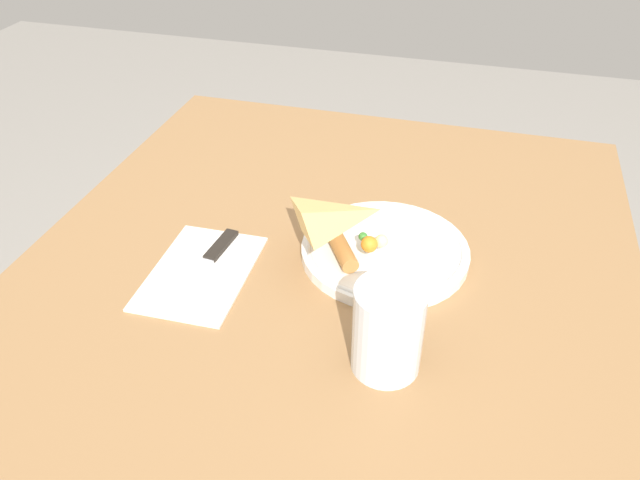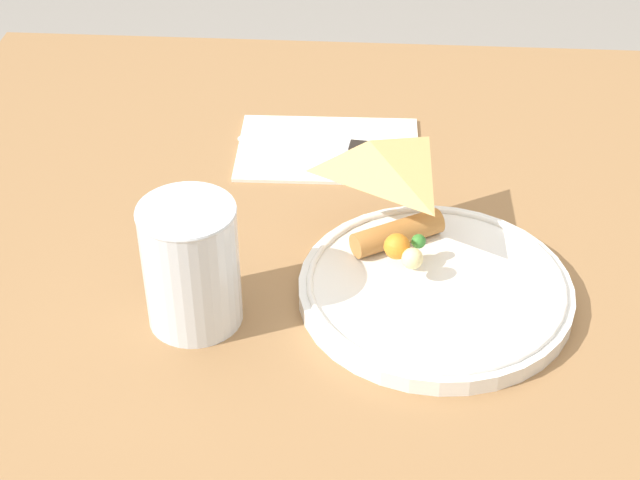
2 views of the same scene
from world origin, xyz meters
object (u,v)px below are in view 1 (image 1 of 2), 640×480
at_px(dining_table, 325,324).
at_px(milk_glass, 388,333).
at_px(napkin_folded, 201,272).
at_px(plate_pizza, 383,249).
at_px(butter_knife, 204,265).

height_order(dining_table, milk_glass, milk_glass).
distance_m(dining_table, napkin_folded, 0.21).
height_order(milk_glass, napkin_folded, milk_glass).
bearing_deg(milk_glass, napkin_folded, -109.29).
relative_size(milk_glass, napkin_folded, 0.57).
height_order(plate_pizza, milk_glass, milk_glass).
relative_size(plate_pizza, butter_knife, 1.22).
xyz_separation_m(dining_table, napkin_folded, (0.06, -0.17, 0.12)).
height_order(dining_table, plate_pizza, plate_pizza).
distance_m(dining_table, butter_knife, 0.21).
height_order(dining_table, napkin_folded, napkin_folded).
xyz_separation_m(dining_table, plate_pizza, (-0.05, 0.07, 0.13)).
relative_size(plate_pizza, napkin_folded, 1.21).
bearing_deg(butter_knife, plate_pizza, 117.95).
distance_m(milk_glass, butter_knife, 0.31).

